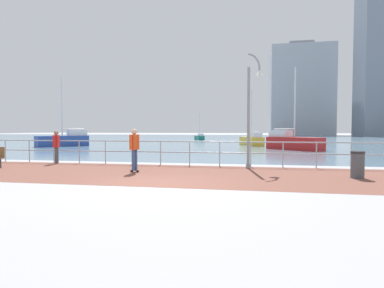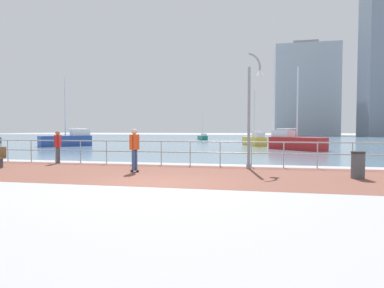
# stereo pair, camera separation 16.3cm
# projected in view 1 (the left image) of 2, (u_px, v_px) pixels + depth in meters

# --- Properties ---
(ground) EXTENTS (220.00, 220.00, 0.00)m
(ground) POSITION_uv_depth(u_px,v_px,m) (234.00, 141.00, 49.13)
(ground) COLOR #9E9EA3
(brick_paving) EXTENTS (28.00, 5.82, 0.01)m
(brick_paving) POSITION_uv_depth(u_px,v_px,m) (175.00, 174.00, 12.21)
(brick_paving) COLOR brown
(brick_paving) RESTS_ON ground
(harbor_water) EXTENTS (180.00, 88.00, 0.00)m
(harbor_water) POSITION_uv_depth(u_px,v_px,m) (237.00, 139.00, 59.23)
(harbor_water) COLOR slate
(harbor_water) RESTS_ON ground
(waterfront_railing) EXTENTS (25.25, 0.06, 1.14)m
(waterfront_railing) POSITION_uv_depth(u_px,v_px,m) (190.00, 149.00, 15.03)
(waterfront_railing) COLOR #9EADB7
(waterfront_railing) RESTS_ON ground
(lamppost) EXTENTS (0.72, 0.59, 4.92)m
(lamppost) POSITION_uv_depth(u_px,v_px,m) (252.00, 105.00, 13.93)
(lamppost) COLOR gray
(lamppost) RESTS_ON ground
(skateboarder) EXTENTS (0.41, 0.56, 1.70)m
(skateboarder) POSITION_uv_depth(u_px,v_px,m) (134.00, 146.00, 12.66)
(skateboarder) COLOR black
(skateboarder) RESTS_ON ground
(bystander) EXTENTS (0.32, 0.55, 1.62)m
(bystander) POSITION_uv_depth(u_px,v_px,m) (56.00, 144.00, 15.92)
(bystander) COLOR #4C4C51
(bystander) RESTS_ON ground
(trash_bin) EXTENTS (0.46, 0.46, 0.93)m
(trash_bin) POSITION_uv_depth(u_px,v_px,m) (358.00, 165.00, 11.12)
(trash_bin) COLOR #474C51
(trash_bin) RESTS_ON ground
(sailboat_red) EXTENTS (4.33, 4.72, 6.89)m
(sailboat_red) POSITION_uv_depth(u_px,v_px,m) (64.00, 140.00, 32.47)
(sailboat_red) COLOR #284799
(sailboat_red) RESTS_ON ground
(sailboat_yellow) EXTENTS (4.50, 4.49, 6.82)m
(sailboat_yellow) POSITION_uv_depth(u_px,v_px,m) (293.00, 142.00, 27.00)
(sailboat_yellow) COLOR #B21E1E
(sailboat_yellow) RESTS_ON ground
(sailboat_blue) EXTENTS (2.16, 3.28, 4.42)m
(sailboat_blue) POSITION_uv_depth(u_px,v_px,m) (199.00, 137.00, 52.78)
(sailboat_blue) COLOR #197266
(sailboat_blue) RESTS_ON ground
(sailboat_ivory) EXTENTS (2.66, 4.35, 5.85)m
(sailboat_ivory) POSITION_uv_depth(u_px,v_px,m) (252.00, 140.00, 34.06)
(sailboat_ivory) COLOR gold
(sailboat_ivory) RESTS_ON ground
(tower_beige) EXTENTS (17.99, 17.82, 28.41)m
(tower_beige) POSITION_uv_depth(u_px,v_px,m) (300.00, 92.00, 101.00)
(tower_beige) COLOR #A3A8B2
(tower_beige) RESTS_ON ground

